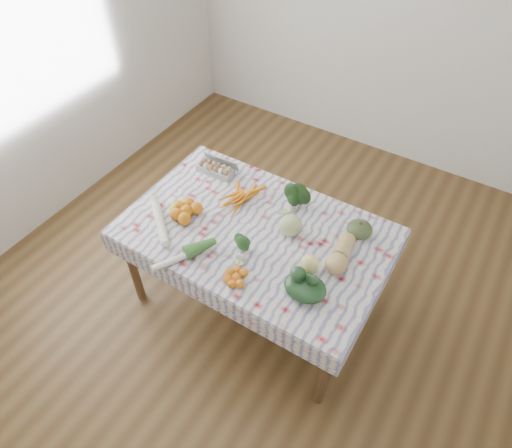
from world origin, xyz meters
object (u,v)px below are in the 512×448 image
Objects in this scene: egg_carton at (215,169)px; cabbage at (291,225)px; dining_table at (256,239)px; grapefruit at (310,264)px; kabocha_squash at (359,229)px; butternut_squash at (341,253)px.

egg_carton is 1.91× the size of cabbage.
dining_table is 0.64m from egg_carton.
cabbage is (0.74, -0.22, 0.03)m from egg_carton.
egg_carton is 2.43× the size of grapefruit.
egg_carton is at bearing 179.20° from kabocha_squash.
grapefruit is at bearing -108.56° from kabocha_squash.
butternut_squash is at bearing 5.66° from dining_table.
kabocha_squash is at bearing 71.44° from grapefruit.
dining_table is 10.15× the size of kabocha_squash.
butternut_squash is (1.09, -0.27, 0.03)m from egg_carton.
cabbage is at bearing 166.55° from butternut_squash.
cabbage is at bearing -150.52° from kabocha_squash.
cabbage is 0.31m from grapefruit.
cabbage is at bearing 26.29° from dining_table.
dining_table is 11.38× the size of cabbage.
butternut_squash is at bearing 51.86° from grapefruit.
dining_table is 0.46m from grapefruit.
butternut_squash is (0.36, -0.04, -0.00)m from cabbage.
dining_table is at bearing -151.60° from kabocha_squash.
egg_carton is 0.77m from cabbage.
butternut_squash is (-0.01, -0.25, 0.01)m from kabocha_squash.
dining_table is at bearing -153.71° from cabbage.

